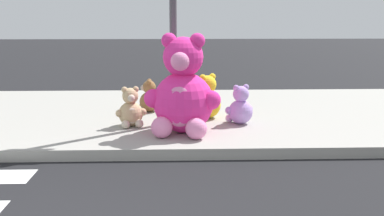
{
  "coord_description": "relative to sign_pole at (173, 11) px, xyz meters",
  "views": [
    {
      "loc": [
        1.05,
        -2.38,
        1.82
      ],
      "look_at": [
        1.25,
        3.6,
        0.55
      ],
      "focal_mm": 41.96,
      "sensor_mm": 36.0,
      "label": 1
    }
  ],
  "objects": [
    {
      "name": "plush_brown",
      "position": [
        -0.44,
        0.82,
        -1.47
      ],
      "size": [
        0.38,
        0.43,
        0.56
      ],
      "color": "olive",
      "rests_on": "sidewalk"
    },
    {
      "name": "plush_lavender",
      "position": [
        1.02,
        -0.08,
        -1.45
      ],
      "size": [
        0.44,
        0.44,
        0.61
      ],
      "color": "#B28CD8",
      "rests_on": "sidewalk"
    },
    {
      "name": "plush_yellow",
      "position": [
        0.53,
        0.33,
        -1.41
      ],
      "size": [
        0.51,
        0.52,
        0.72
      ],
      "color": "yellow",
      "rests_on": "sidewalk"
    },
    {
      "name": "plush_pink_large",
      "position": [
        0.13,
        -0.59,
        -1.14
      ],
      "size": [
        1.07,
        0.98,
        1.41
      ],
      "color": "#F22D93",
      "rests_on": "sidewalk"
    },
    {
      "name": "sidewalk",
      "position": [
        -1.0,
        0.8,
        -1.77
      ],
      "size": [
        28.0,
        4.4,
        0.15
      ],
      "primitive_type": "cube",
      "color": "#9E9B93",
      "rests_on": "ground_plane"
    },
    {
      "name": "plush_lime",
      "position": [
        0.09,
        0.97,
        -1.47
      ],
      "size": [
        0.39,
        0.43,
        0.56
      ],
      "color": "#8CD133",
      "rests_on": "sidewalk"
    },
    {
      "name": "sign_pole",
      "position": [
        0.0,
        0.0,
        0.0
      ],
      "size": [
        0.56,
        0.11,
        3.2
      ],
      "color": "#4C4C51",
      "rests_on": "sidewalk"
    },
    {
      "name": "plush_tan",
      "position": [
        -0.64,
        -0.19,
        -1.46
      ],
      "size": [
        0.46,
        0.42,
        0.6
      ],
      "color": "tan",
      "rests_on": "sidewalk"
    }
  ]
}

